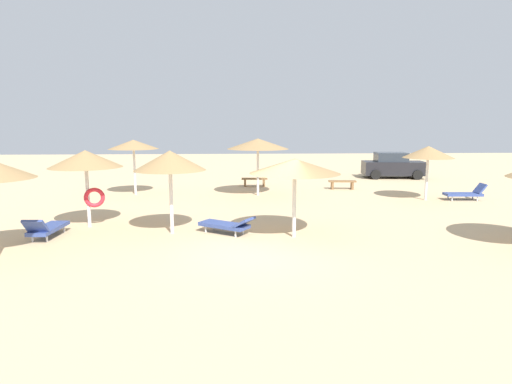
{
  "coord_description": "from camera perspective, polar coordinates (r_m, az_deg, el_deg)",
  "views": [
    {
      "loc": [
        -0.79,
        -11.81,
        3.58
      ],
      "look_at": [
        0.0,
        3.0,
        1.2
      ],
      "focal_mm": 29.61,
      "sensor_mm": 36.0,
      "label": 1
    }
  ],
  "objects": [
    {
      "name": "parasol_3",
      "position": [
        13.98,
        -11.55,
        4.16
      ],
      "size": [
        2.33,
        2.33,
        2.75
      ],
      "color": "silver",
      "rests_on": "ground"
    },
    {
      "name": "parasol_0",
      "position": [
        21.53,
        22.25,
        5.0
      ],
      "size": [
        2.35,
        2.35,
        2.58
      ],
      "color": "silver",
      "rests_on": "ground"
    },
    {
      "name": "lounger_0",
      "position": [
        22.48,
        26.48,
        -0.17
      ],
      "size": [
        1.88,
        0.74,
        0.81
      ],
      "color": "#33478C",
      "rests_on": "ground"
    },
    {
      "name": "parked_car",
      "position": [
        29.91,
        17.99,
        3.39
      ],
      "size": [
        4.17,
        2.34,
        1.72
      ],
      "color": "black",
      "rests_on": "ground"
    },
    {
      "name": "lounger_1",
      "position": [
        15.01,
        -26.46,
        -4.39
      ],
      "size": [
        0.73,
        1.89,
        0.78
      ],
      "color": "#33478C",
      "rests_on": "ground"
    },
    {
      "name": "bench_0",
      "position": [
        23.98,
        11.57,
        1.19
      ],
      "size": [
        1.53,
        0.54,
        0.49
      ],
      "color": "brown",
      "rests_on": "ground"
    },
    {
      "name": "lounger_3",
      "position": [
        13.99,
        -3.87,
        -4.42
      ],
      "size": [
        1.94,
        1.6,
        0.64
      ],
      "color": "#33478C",
      "rests_on": "ground"
    },
    {
      "name": "bench_1",
      "position": [
        24.61,
        -0.21,
        1.57
      ],
      "size": [
        1.51,
        0.43,
        0.49
      ],
      "color": "brown",
      "rests_on": "ground"
    },
    {
      "name": "parasol_6",
      "position": [
        13.31,
        5.26,
        3.47
      ],
      "size": [
        2.87,
        2.87,
        2.52
      ],
      "color": "silver",
      "rests_on": "ground"
    },
    {
      "name": "parasol_5",
      "position": [
        21.3,
        0.26,
        6.52
      ],
      "size": [
        3.12,
        3.12,
        2.88
      ],
      "color": "silver",
      "rests_on": "ground"
    },
    {
      "name": "ground_plane",
      "position": [
        12.36,
        0.75,
        -7.72
      ],
      "size": [
        80.0,
        80.0,
        0.0
      ],
      "primitive_type": "plane",
      "color": "#D1B284"
    },
    {
      "name": "parasol_7",
      "position": [
        22.38,
        -16.23,
        6.16
      ],
      "size": [
        2.52,
        2.52,
        2.81
      ],
      "color": "silver",
      "rests_on": "ground"
    },
    {
      "name": "parasol_4",
      "position": [
        15.72,
        -22.02,
        4.05
      ],
      "size": [
        2.48,
        2.48,
        2.71
      ],
      "color": "silver",
      "rests_on": "ground"
    }
  ]
}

